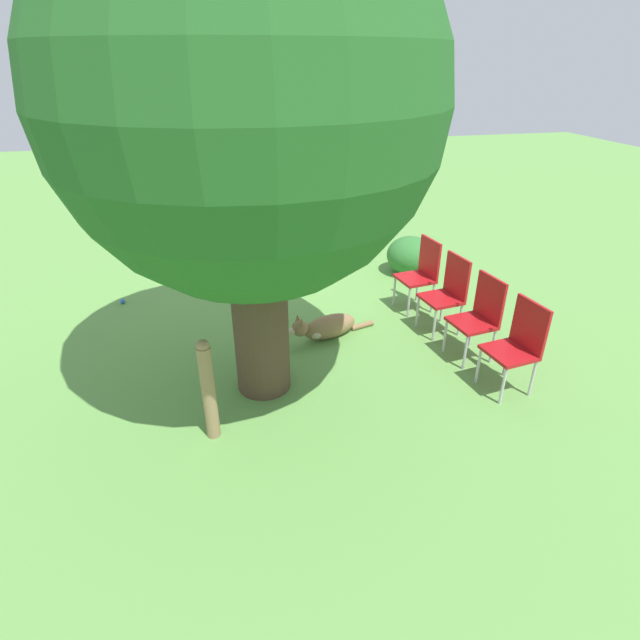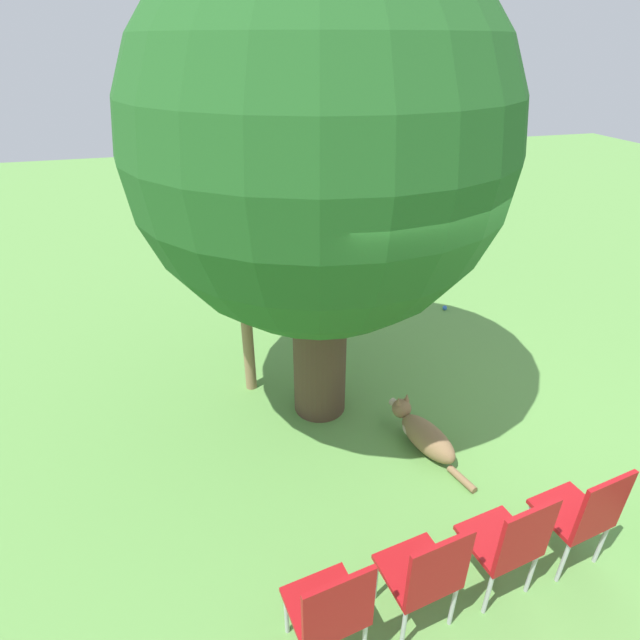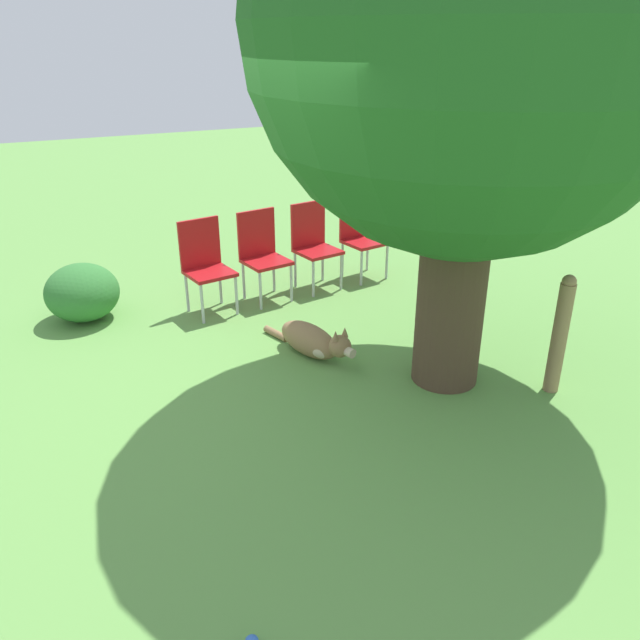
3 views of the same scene
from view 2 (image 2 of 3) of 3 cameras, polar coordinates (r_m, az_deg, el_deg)
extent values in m
plane|color=#609947|center=(5.47, 11.64, -10.55)|extent=(30.00, 30.00, 0.00)
cylinder|color=#4C3828|center=(4.94, -0.03, -1.58)|extent=(0.54, 0.54, 1.83)
sphere|color=#235B23|center=(4.31, -0.04, 19.31)|extent=(3.18, 3.18, 3.18)
ellipsoid|color=olive|center=(4.99, 12.19, -13.07)|extent=(0.74, 0.45, 0.29)
ellipsoid|color=#C6B293|center=(5.10, 10.73, -12.01)|extent=(0.30, 0.28, 0.17)
sphere|color=olive|center=(5.15, 9.31, -9.93)|extent=(0.24, 0.24, 0.19)
cylinder|color=#C6B293|center=(5.23, 8.52, -9.41)|extent=(0.11, 0.10, 0.08)
cone|color=olive|center=(5.05, 8.94, -9.11)|extent=(0.06, 0.06, 0.09)
cone|color=olive|center=(5.11, 9.88, -8.70)|extent=(0.06, 0.06, 0.09)
cylinder|color=olive|center=(4.84, 15.90, -17.07)|extent=(0.32, 0.15, 0.07)
cylinder|color=#937551|center=(5.54, -8.13, -3.74)|extent=(0.12, 0.12, 0.92)
sphere|color=#937551|center=(5.30, -8.48, 0.60)|extent=(0.11, 0.11, 0.11)
cube|color=#B21419|center=(4.32, 26.68, -19.04)|extent=(0.48, 0.50, 0.04)
cube|color=#B21419|center=(4.07, 29.62, -18.08)|extent=(0.10, 0.44, 0.50)
cylinder|color=#B7B7BC|center=(4.44, 22.48, -20.64)|extent=(0.03, 0.03, 0.42)
cylinder|color=#B7B7BC|center=(4.66, 25.99, -18.64)|extent=(0.03, 0.03, 0.42)
cylinder|color=#B7B7BC|center=(4.31, 26.01, -23.60)|extent=(0.03, 0.03, 0.42)
cylinder|color=#B7B7BC|center=(4.54, 29.46, -21.32)|extent=(0.03, 0.03, 0.42)
cube|color=#B21419|center=(3.97, 19.66, -22.58)|extent=(0.48, 0.50, 0.04)
cube|color=#B21419|center=(3.69, 22.50, -21.90)|extent=(0.10, 0.44, 0.50)
cylinder|color=#B7B7BC|center=(4.13, 15.17, -24.00)|extent=(0.03, 0.03, 0.42)
cylinder|color=#B7B7BC|center=(4.31, 19.48, -21.84)|extent=(0.03, 0.03, 0.42)
cylinder|color=#B7B7BC|center=(3.99, 18.65, -27.48)|extent=(0.03, 0.03, 0.42)
cylinder|color=#B7B7BC|center=(4.18, 23.00, -25.00)|extent=(0.03, 0.03, 0.42)
cube|color=#B21419|center=(3.69, 10.98, -26.31)|extent=(0.48, 0.50, 0.04)
cube|color=#B21419|center=(3.39, 13.45, -26.06)|extent=(0.10, 0.44, 0.50)
cylinder|color=#B7B7BC|center=(3.89, 6.38, -27.38)|extent=(0.03, 0.03, 0.42)
cylinder|color=#B7B7BC|center=(4.03, 11.59, -25.22)|extent=(0.03, 0.03, 0.42)
cylinder|color=#B7B7BC|center=(3.74, 9.53, -31.44)|extent=(0.03, 0.03, 0.42)
cylinder|color=#B7B7BC|center=(3.88, 14.95, -28.92)|extent=(0.03, 0.03, 0.42)
cube|color=#B21419|center=(3.51, 0.53, -29.85)|extent=(0.48, 0.50, 0.04)
cube|color=#B21419|center=(3.19, 2.20, -30.10)|extent=(0.10, 0.44, 0.50)
cylinder|color=#B7B7BC|center=(3.76, -3.86, -30.41)|extent=(0.03, 0.03, 0.42)
cylinder|color=#B7B7BC|center=(3.84, 2.20, -28.48)|extent=(0.03, 0.03, 0.42)
sphere|color=blue|center=(7.53, 14.07, 1.36)|extent=(0.07, 0.07, 0.07)
camera|label=1|loc=(5.51, -52.34, 14.23)|focal=28.00mm
camera|label=3|loc=(8.76, 13.79, 23.09)|focal=35.00mm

